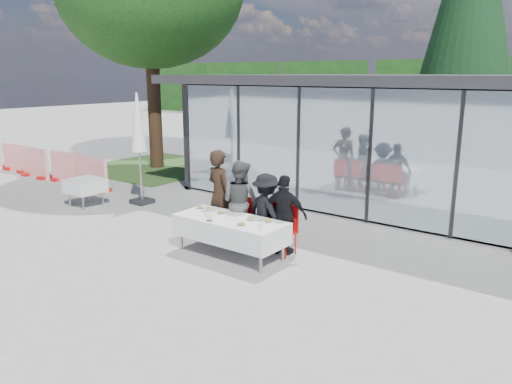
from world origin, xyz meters
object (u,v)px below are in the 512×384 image
diner_chair_a (221,213)px  spare_chair_b (509,222)px  spare_table_left (85,186)px  construction_barriers (26,162)px  conifer_tree (471,1)px  plate_a (200,208)px  plate_c (251,219)px  market_umbrella (138,130)px  diner_chair_d (286,227)px  diner_chair_c (268,223)px  diner_a (219,194)px  plate_b (221,213)px  diner_d (284,215)px  diner_chair_b (242,218)px  dining_table (230,229)px  diner_b (240,202)px  plate_d (269,221)px  juice_bottle (208,212)px  diner_c (266,212)px  folded_eyeglasses (209,221)px

diner_chair_a → spare_chair_b: 5.93m
diner_chair_a → spare_table_left: bearing=-177.1°
construction_barriers → conifer_tree: bearing=42.5°
plate_a → plate_c: 1.36m
diner_chair_a → market_umbrella: bearing=166.8°
plate_a → plate_c: same height
diner_chair_d → market_umbrella: market_umbrella is taller
diner_chair_c → spare_table_left: (-5.85, -0.24, 0.02)m
spare_table_left → diner_a: bearing=2.3°
plate_b → conifer_tree: (1.03, 12.41, 5.21)m
diner_chair_a → plate_b: diner_chair_a is taller
diner_a → spare_chair_b: size_ratio=1.98×
diner_d → conifer_tree: (-0.09, 11.83, 5.19)m
conifer_tree → diner_chair_b: bearing=-94.9°
spare_table_left → diner_chair_c: bearing=2.3°
dining_table → diner_b: 0.84m
diner_chair_c → diner_d: bearing=-6.1°
plate_d → spare_table_left: size_ratio=0.28×
diner_chair_a → plate_d: (1.64, -0.52, 0.24)m
plate_a → conifer_tree: (1.64, 12.37, 5.21)m
diner_a → juice_bottle: (0.42, -0.81, -0.13)m
plate_a → dining_table: bearing=-9.7°
dining_table → plate_b: size_ratio=9.37×
diner_chair_a → juice_bottle: diner_chair_a is taller
diner_a → diner_chair_a: bearing=-76.8°
diner_chair_d → diner_chair_c: bearing=180.0°
market_umbrella → diner_chair_c: bearing=-9.9°
spare_table_left → dining_table: bearing=-5.3°
market_umbrella → construction_barriers: market_umbrella is taller
dining_table → construction_barriers: construction_barriers is taller
diner_chair_a → plate_d: size_ratio=4.04×
diner_d → plate_d: size_ratio=6.57×
diner_c → plate_d: 0.62m
diner_chair_b → construction_barriers: bearing=174.2°
dining_table → diner_chair_c: size_ratio=2.32×
diner_chair_c → folded_eyeglasses: 1.27m
plate_a → juice_bottle: bearing=-29.7°
diner_chair_d → market_umbrella: bearing=170.9°
plate_a → market_umbrella: size_ratio=0.08×
plate_a → market_umbrella: bearing=158.1°
diner_chair_b → diner_chair_d: size_ratio=1.00×
diner_a → diner_chair_b: 0.72m
spare_table_left → diner_d: bearing=1.7°
market_umbrella → dining_table: bearing=-19.5°
plate_a → conifer_tree: conifer_tree is taller
diner_chair_a → spare_table_left: diner_chair_a is taller
diner_b → spare_table_left: diner_b is taller
diner_chair_d → spare_chair_b: same height
plate_b → spare_chair_b: spare_chair_b is taller
folded_eyeglasses → spare_table_left: (-5.30, 0.89, -0.20)m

